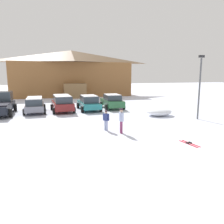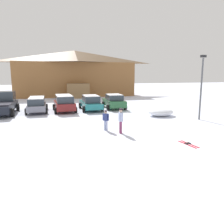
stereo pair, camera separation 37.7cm
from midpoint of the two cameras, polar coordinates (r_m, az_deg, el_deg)
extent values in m
plane|color=silver|center=(9.96, 8.00, -13.02)|extent=(160.00, 160.00, 0.00)
cube|color=brown|center=(40.72, -9.32, 8.41)|extent=(20.55, 7.79, 5.91)
pyramid|color=brown|center=(40.83, -9.48, 14.07)|extent=(21.17, 8.41, 2.14)
cube|color=olive|center=(36.36, -8.56, 5.51)|extent=(3.66, 1.92, 2.40)
cube|color=slate|center=(23.77, -18.57, 1.43)|extent=(1.79, 4.68, 0.56)
cube|color=#2D3842|center=(23.60, -18.66, 2.80)|extent=(1.57, 3.56, 0.60)
cube|color=white|center=(23.57, -18.70, 3.60)|extent=(1.47, 3.38, 0.06)
cylinder|color=black|center=(25.30, -20.54, 1.16)|extent=(0.23, 0.64, 0.64)
cylinder|color=black|center=(25.21, -16.26, 1.36)|extent=(0.23, 0.64, 0.64)
cylinder|color=black|center=(22.45, -21.09, 0.10)|extent=(0.23, 0.64, 0.64)
cylinder|color=black|center=(22.35, -16.26, 0.33)|extent=(0.23, 0.64, 0.64)
cube|color=maroon|center=(23.47, -11.94, 1.80)|extent=(1.97, 4.46, 0.70)
cube|color=#2D3842|center=(23.30, -11.97, 3.41)|extent=(1.72, 3.40, 0.65)
cube|color=white|center=(23.26, -12.00, 4.28)|extent=(1.61, 3.23, 0.06)
cylinder|color=black|center=(24.79, -14.55, 1.30)|extent=(0.24, 0.65, 0.64)
cylinder|color=black|center=(24.98, -9.98, 1.53)|extent=(0.24, 0.65, 0.64)
cylinder|color=black|center=(22.09, -14.08, 0.31)|extent=(0.24, 0.65, 0.64)
cylinder|color=black|center=(22.31, -8.97, 0.58)|extent=(0.24, 0.65, 0.64)
cube|color=teal|center=(24.01, -5.18, 1.99)|extent=(1.86, 4.76, 0.56)
cube|color=#2D3842|center=(23.70, -5.10, 3.40)|extent=(1.62, 2.48, 0.68)
cube|color=white|center=(23.66, -5.11, 4.29)|extent=(1.51, 2.35, 0.06)
cylinder|color=black|center=(25.33, -7.97, 1.70)|extent=(0.23, 0.64, 0.64)
cylinder|color=black|center=(25.67, -3.65, 1.88)|extent=(0.23, 0.64, 0.64)
cylinder|color=black|center=(22.45, -6.91, 0.69)|extent=(0.23, 0.64, 0.64)
cylinder|color=black|center=(22.83, -2.07, 0.91)|extent=(0.23, 0.64, 0.64)
cube|color=#28633A|center=(24.93, 0.91, 2.45)|extent=(2.01, 4.29, 0.67)
cube|color=#2D3842|center=(24.66, 1.04, 3.83)|extent=(1.70, 2.26, 0.58)
cube|color=white|center=(24.63, 1.05, 4.58)|extent=(1.58, 2.15, 0.06)
cylinder|color=black|center=(26.01, -1.91, 2.00)|extent=(0.25, 0.65, 0.64)
cylinder|color=black|center=(26.48, 2.24, 2.14)|extent=(0.25, 0.65, 0.64)
cylinder|color=black|center=(23.49, -0.58, 1.16)|extent=(0.25, 0.65, 0.64)
cylinder|color=black|center=(24.01, 3.97, 1.33)|extent=(0.25, 0.65, 0.64)
cube|color=black|center=(23.71, -26.10, 1.29)|extent=(2.03, 5.97, 0.70)
cube|color=#2D3842|center=(24.77, -25.77, 3.68)|extent=(1.81, 1.93, 1.05)
cube|color=black|center=(22.64, -26.64, 1.94)|extent=(1.98, 3.30, 0.12)
cylinder|color=black|center=(25.33, -22.99, 1.20)|extent=(0.27, 0.80, 0.80)
cylinder|color=black|center=(21.84, -24.13, -0.14)|extent=(0.27, 0.80, 0.80)
cylinder|color=#793058|center=(14.53, 2.95, -3.89)|extent=(0.15, 0.15, 0.82)
cylinder|color=#793058|center=(14.36, 3.08, -4.06)|extent=(0.15, 0.15, 0.82)
cube|color=#A6B3D7|center=(14.30, 3.04, -1.25)|extent=(0.30, 0.43, 0.58)
cylinder|color=#A6B3D7|center=(14.54, 2.86, -1.00)|extent=(0.11, 0.11, 0.55)
cylinder|color=#A6B3D7|center=(14.05, 3.23, -1.38)|extent=(0.11, 0.11, 0.55)
sphere|color=tan|center=(14.23, 3.05, 0.32)|extent=(0.21, 0.21, 0.21)
cylinder|color=#2D1E2B|center=(14.21, 3.06, 0.76)|extent=(0.20, 0.20, 0.10)
cylinder|color=#9CA8CE|center=(15.16, -0.69, -3.55)|extent=(0.13, 0.13, 0.69)
cylinder|color=#9CA8CE|center=(15.24, -1.16, -3.48)|extent=(0.13, 0.13, 0.69)
cube|color=navy|center=(15.07, -0.93, -1.33)|extent=(0.37, 0.39, 0.49)
cylinder|color=navy|center=(14.95, -0.25, -1.37)|extent=(0.09, 0.09, 0.46)
cylinder|color=navy|center=(15.19, -1.60, -1.20)|extent=(0.09, 0.09, 0.46)
sphere|color=tan|center=(15.01, -0.93, -0.09)|extent=(0.18, 0.18, 0.18)
cylinder|color=#2D1C28|center=(15.00, -0.94, 0.27)|extent=(0.17, 0.17, 0.08)
cube|color=red|center=(13.11, 20.44, -7.85)|extent=(0.25, 1.39, 0.02)
cube|color=black|center=(13.13, 20.30, -7.63)|extent=(0.10, 0.21, 0.06)
cube|color=red|center=(12.98, 19.79, -7.99)|extent=(0.25, 1.39, 0.02)
cube|color=black|center=(13.00, 19.65, -7.77)|extent=(0.10, 0.21, 0.06)
cylinder|color=#515459|center=(20.05, 22.74, 5.44)|extent=(0.14, 0.14, 5.17)
cube|color=#232326|center=(20.06, 23.27, 13.25)|extent=(0.44, 0.24, 0.20)
ellipsoid|color=white|center=(20.97, 13.07, 0.00)|extent=(2.41, 1.92, 0.74)
camera|label=1|loc=(0.19, -89.32, 0.12)|focal=35.00mm
camera|label=2|loc=(0.19, 90.68, -0.12)|focal=35.00mm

